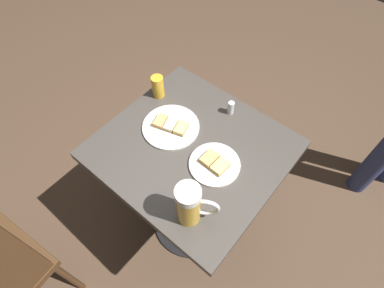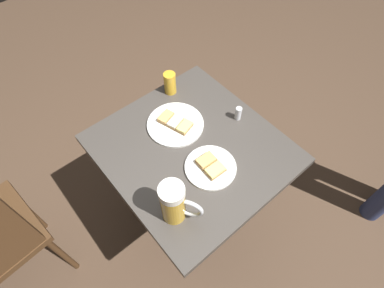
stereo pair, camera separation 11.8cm
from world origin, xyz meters
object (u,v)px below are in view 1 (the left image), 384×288
plate_far (215,164)px  beer_glass_small (158,87)px  plate_near (171,126)px  salt_shaker (231,108)px  beer_mug (190,205)px

plate_far → beer_glass_small: bearing=-107.7°
plate_near → beer_glass_small: 0.20m
beer_glass_small → salt_shaker: beer_glass_small is taller
plate_near → salt_shaker: size_ratio=3.81×
plate_near → plate_far: 0.24m
plate_near → beer_glass_small: (-0.10, -0.16, 0.04)m
plate_far → salt_shaker: salt_shaker is taller
plate_far → salt_shaker: bearing=-156.8°
beer_mug → plate_far: bearing=-164.6°
beer_mug → plate_near: bearing=-128.3°
beer_glass_small → salt_shaker: bearing=111.2°
beer_mug → beer_glass_small: size_ratio=1.80×
plate_near → beer_mug: size_ratio=1.28×
salt_shaker → plate_near: bearing=-32.2°
beer_mug → beer_glass_small: bearing=-126.2°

